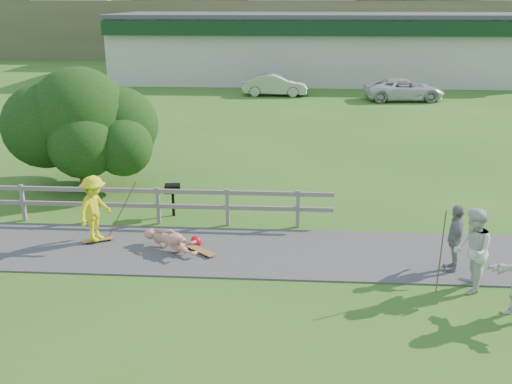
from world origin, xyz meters
TOP-DOWN VIEW (x-y plane):
  - ground at (0.00, 0.00)m, footprint 260.00×260.00m
  - path at (0.00, 1.50)m, footprint 34.00×3.00m
  - fence at (-4.62, 3.30)m, footprint 15.05×0.10m
  - strip_mall at (4.00, 34.94)m, footprint 32.50×10.75m
  - skater_rider at (-3.33, 1.83)m, footprint 0.99×1.29m
  - skater_fallen at (-1.27, 1.43)m, footprint 1.27×1.63m
  - spectator_a at (5.79, -0.16)m, footprint 0.84×1.02m
  - spectator_b at (5.68, 0.80)m, footprint 0.60×1.05m
  - car_silver at (0.56, 26.58)m, footprint 4.34×1.63m
  - car_white at (8.84, 25.17)m, footprint 5.18×2.78m
  - tree at (-5.32, 6.60)m, footprint 5.37×5.37m
  - bbq at (-1.71, 3.97)m, footprint 0.50×0.41m
  - longboard_rider at (-3.33, 1.83)m, footprint 0.82×0.52m
  - longboard_fallen at (-0.47, 1.33)m, footprint 0.86×0.78m
  - helmet at (-0.67, 1.78)m, footprint 0.30×0.30m
  - pole_rider at (-2.73, 2.23)m, footprint 0.03×0.03m
  - pole_spec_left at (5.09, -0.27)m, footprint 0.03×0.03m

SIDE VIEW (x-z plane):
  - ground at x=0.00m, z-range 0.00..0.00m
  - path at x=0.00m, z-range 0.00..0.04m
  - longboard_rider at x=-3.33m, z-range 0.00..0.09m
  - longboard_fallen at x=-0.47m, z-range 0.00..0.10m
  - helmet at x=-0.67m, z-range 0.00..0.30m
  - skater_fallen at x=-1.27m, z-range 0.00..0.62m
  - bbq at x=-1.71m, z-range 0.00..0.98m
  - car_white at x=8.84m, z-range 0.00..1.38m
  - car_silver at x=0.56m, z-range 0.00..1.42m
  - fence at x=-4.62m, z-range 0.17..1.27m
  - spectator_b at x=5.68m, z-range 0.00..1.68m
  - skater_rider at x=-3.33m, z-range 0.00..1.77m
  - pole_rider at x=-2.73m, z-range 0.00..1.84m
  - spectator_a at x=5.79m, z-range 0.00..1.93m
  - pole_spec_left at x=5.09m, z-range 0.00..1.94m
  - tree at x=-5.32m, z-range 0.00..3.11m
  - strip_mall at x=4.00m, z-range 0.03..5.13m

